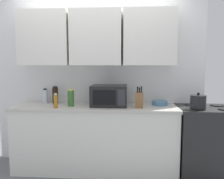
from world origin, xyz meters
name	(u,v)px	position (x,y,z in m)	size (l,w,h in m)	color
wall_back_with_cabinets	(97,57)	(0.00, -0.07, 1.57)	(3.08, 0.38, 2.60)	white
counter_run	(96,138)	(0.00, -0.30, 0.45)	(2.21, 0.63, 0.90)	white
stove_range	(206,141)	(1.49, -0.32, 0.45)	(0.76, 0.64, 0.91)	black
kettle	(198,102)	(1.32, -0.46, 1.00)	(0.19, 0.19, 0.20)	black
microwave	(109,96)	(0.19, -0.30, 1.04)	(0.48, 0.37, 0.28)	black
knife_block	(139,100)	(0.59, -0.40, 1.00)	(0.11, 0.13, 0.28)	brown
bottle_soy_dark	(55,95)	(-0.60, -0.15, 1.02)	(0.08, 0.08, 0.25)	black
bottle_clear_tall	(45,96)	(-0.77, -0.11, 1.00)	(0.08, 0.08, 0.21)	silver
bottle_amber_vinegar	(56,101)	(-0.48, -0.51, 0.99)	(0.05, 0.05, 0.19)	#AD701E
bottle_green_oil	(71,98)	(-0.32, -0.36, 1.01)	(0.08, 0.08, 0.23)	#386B2D
bowl_ceramic_small	(160,103)	(0.88, -0.18, 0.93)	(0.22, 0.22, 0.06)	teal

